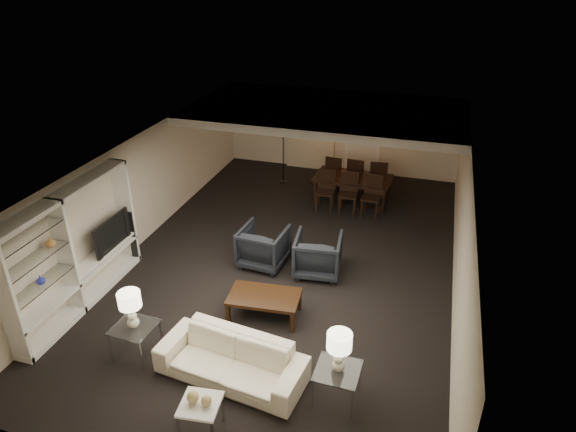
% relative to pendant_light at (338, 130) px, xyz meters
% --- Properties ---
extents(floor, '(11.00, 11.00, 0.00)m').
position_rel_pendant_light_xyz_m(floor, '(-0.30, -3.50, -1.92)').
color(floor, black).
rests_on(floor, ground).
extents(ceiling, '(7.00, 11.00, 0.02)m').
position_rel_pendant_light_xyz_m(ceiling, '(-0.30, -3.50, 0.58)').
color(ceiling, silver).
rests_on(ceiling, ground).
extents(wall_back, '(7.00, 0.02, 2.50)m').
position_rel_pendant_light_xyz_m(wall_back, '(-0.30, 2.00, -0.67)').
color(wall_back, beige).
rests_on(wall_back, ground).
extents(wall_front, '(7.00, 0.02, 2.50)m').
position_rel_pendant_light_xyz_m(wall_front, '(-0.30, -9.00, -0.67)').
color(wall_front, beige).
rests_on(wall_front, ground).
extents(wall_left, '(0.02, 11.00, 2.50)m').
position_rel_pendant_light_xyz_m(wall_left, '(-3.80, -3.50, -0.67)').
color(wall_left, beige).
rests_on(wall_left, ground).
extents(wall_right, '(0.02, 11.00, 2.50)m').
position_rel_pendant_light_xyz_m(wall_right, '(3.20, -3.50, -0.67)').
color(wall_right, beige).
rests_on(wall_right, ground).
extents(ceiling_soffit, '(7.00, 4.00, 0.20)m').
position_rel_pendant_light_xyz_m(ceiling_soffit, '(-0.30, 0.00, 0.48)').
color(ceiling_soffit, silver).
rests_on(ceiling_soffit, ceiling).
extents(curtains, '(1.50, 0.12, 2.40)m').
position_rel_pendant_light_xyz_m(curtains, '(-1.20, 1.92, -0.72)').
color(curtains, beige).
rests_on(curtains, wall_back).
extents(door, '(0.90, 0.05, 2.10)m').
position_rel_pendant_light_xyz_m(door, '(0.40, 1.97, -0.87)').
color(door, silver).
rests_on(door, wall_back).
extents(painting, '(0.95, 0.04, 0.65)m').
position_rel_pendant_light_xyz_m(painting, '(1.80, 1.96, -0.37)').
color(painting, '#142D38').
rests_on(painting, wall_back).
extents(media_unit, '(0.38, 3.40, 2.35)m').
position_rel_pendant_light_xyz_m(media_unit, '(-3.61, -6.10, -0.74)').
color(media_unit, white).
rests_on(media_unit, wall_left).
extents(pendant_light, '(0.52, 0.52, 0.24)m').
position_rel_pendant_light_xyz_m(pendant_light, '(0.00, 0.00, 0.00)').
color(pendant_light, '#D8591E').
rests_on(pendant_light, ceiling_soffit).
extents(sofa, '(2.47, 1.23, 0.69)m').
position_rel_pendant_light_xyz_m(sofa, '(-0.16, -7.09, -1.57)').
color(sofa, beige).
rests_on(sofa, floor).
extents(coffee_table, '(1.36, 0.87, 0.47)m').
position_rel_pendant_light_xyz_m(coffee_table, '(-0.16, -5.49, -1.69)').
color(coffee_table, black).
rests_on(coffee_table, floor).
extents(armchair_left, '(1.02, 1.04, 0.88)m').
position_rel_pendant_light_xyz_m(armchair_left, '(-0.76, -3.79, -1.48)').
color(armchair_left, black).
rests_on(armchair_left, floor).
extents(armchair_right, '(1.04, 1.07, 0.88)m').
position_rel_pendant_light_xyz_m(armchair_right, '(0.44, -3.79, -1.48)').
color(armchair_right, black).
rests_on(armchair_right, floor).
extents(side_table_left, '(0.69, 0.69, 0.61)m').
position_rel_pendant_light_xyz_m(side_table_left, '(-1.86, -7.09, -1.62)').
color(side_table_left, silver).
rests_on(side_table_left, floor).
extents(side_table_right, '(0.67, 0.67, 0.61)m').
position_rel_pendant_light_xyz_m(side_table_right, '(1.54, -7.09, -1.62)').
color(side_table_right, white).
rests_on(side_table_right, floor).
extents(table_lamp_left, '(0.39, 0.39, 0.67)m').
position_rel_pendant_light_xyz_m(table_lamp_left, '(-1.86, -7.09, -0.98)').
color(table_lamp_left, '#F3EECD').
rests_on(table_lamp_left, side_table_left).
extents(table_lamp_right, '(0.41, 0.41, 0.67)m').
position_rel_pendant_light_xyz_m(table_lamp_right, '(1.54, -7.09, -0.98)').
color(table_lamp_right, beige).
rests_on(table_lamp_right, side_table_right).
extents(marble_table, '(0.60, 0.60, 0.54)m').
position_rel_pendant_light_xyz_m(marble_table, '(-0.16, -8.19, -1.65)').
color(marble_table, white).
rests_on(marble_table, floor).
extents(gold_gourd_a, '(0.17, 0.17, 0.17)m').
position_rel_pendant_light_xyz_m(gold_gourd_a, '(-0.26, -8.19, -1.29)').
color(gold_gourd_a, tan).
rests_on(gold_gourd_a, marble_table).
extents(gold_gourd_b, '(0.15, 0.15, 0.15)m').
position_rel_pendant_light_xyz_m(gold_gourd_b, '(-0.06, -8.19, -1.30)').
color(gold_gourd_b, tan).
rests_on(gold_gourd_b, marble_table).
extents(television, '(1.12, 0.15, 0.64)m').
position_rel_pendant_light_xyz_m(television, '(-3.58, -5.16, -0.85)').
color(television, black).
rests_on(television, media_unit).
extents(vase_blue, '(0.16, 0.16, 0.16)m').
position_rel_pendant_light_xyz_m(vase_blue, '(-3.61, -7.02, -0.78)').
color(vase_blue, '#2A32B9').
rests_on(vase_blue, media_unit).
extents(vase_amber, '(0.18, 0.18, 0.19)m').
position_rel_pendant_light_xyz_m(vase_amber, '(-3.61, -6.62, -0.27)').
color(vase_amber, '#B67D3C').
rests_on(vase_amber, media_unit).
extents(floor_speaker, '(0.15, 0.15, 1.21)m').
position_rel_pendant_light_xyz_m(floor_speaker, '(-3.50, -4.45, -1.31)').
color(floor_speaker, black).
rests_on(floor_speaker, floor).
extents(dining_table, '(2.07, 1.22, 0.71)m').
position_rel_pendant_light_xyz_m(dining_table, '(0.50, -0.18, -1.56)').
color(dining_table, black).
rests_on(dining_table, floor).
extents(chair_nl, '(0.52, 0.52, 1.05)m').
position_rel_pendant_light_xyz_m(chair_nl, '(-0.10, -0.83, -1.39)').
color(chair_nl, black).
rests_on(chair_nl, floor).
extents(chair_nm, '(0.52, 0.52, 1.05)m').
position_rel_pendant_light_xyz_m(chair_nm, '(0.50, -0.83, -1.39)').
color(chair_nm, black).
rests_on(chair_nm, floor).
extents(chair_nr, '(0.52, 0.52, 1.05)m').
position_rel_pendant_light_xyz_m(chair_nr, '(1.10, -0.83, -1.39)').
color(chair_nr, black).
rests_on(chair_nr, floor).
extents(chair_fl, '(0.55, 0.55, 1.05)m').
position_rel_pendant_light_xyz_m(chair_fl, '(-0.10, 0.47, -1.39)').
color(chair_fl, black).
rests_on(chair_fl, floor).
extents(chair_fm, '(0.52, 0.52, 1.05)m').
position_rel_pendant_light_xyz_m(chair_fm, '(0.50, 0.47, -1.39)').
color(chair_fm, black).
rests_on(chair_fm, floor).
extents(chair_fr, '(0.53, 0.53, 1.05)m').
position_rel_pendant_light_xyz_m(chair_fr, '(1.10, 0.47, -1.39)').
color(chair_fr, black).
rests_on(chair_fr, floor).
extents(floor_lamp, '(0.27, 0.27, 1.81)m').
position_rel_pendant_light_xyz_m(floor_lamp, '(-1.67, 0.60, -1.02)').
color(floor_lamp, black).
rests_on(floor_lamp, floor).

